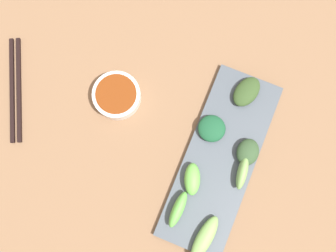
% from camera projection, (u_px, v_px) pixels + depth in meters
% --- Properties ---
extents(tabletop, '(2.10, 2.10, 0.02)m').
position_uv_depth(tabletop, '(164.00, 124.00, 0.84)').
color(tabletop, brown).
rests_on(tabletop, ground).
extents(sauce_bowl, '(0.10, 0.10, 0.03)m').
position_uv_depth(sauce_bowl, '(117.00, 96.00, 0.82)').
color(sauce_bowl, silver).
rests_on(sauce_bowl, tabletop).
extents(serving_plate, '(0.14, 0.38, 0.01)m').
position_uv_depth(serving_plate, '(220.00, 160.00, 0.81)').
color(serving_plate, '#434C55').
rests_on(serving_plate, tabletop).
extents(broccoli_stalk_0, '(0.03, 0.07, 0.03)m').
position_uv_depth(broccoli_stalk_0, '(242.00, 172.00, 0.78)').
color(broccoli_stalk_0, '#72A053').
rests_on(broccoli_stalk_0, serving_plate).
extents(broccoli_leafy_1, '(0.05, 0.06, 0.03)m').
position_uv_depth(broccoli_leafy_1, '(248.00, 152.00, 0.79)').
color(broccoli_leafy_1, '#2F492A').
rests_on(broccoli_leafy_1, serving_plate).
extents(broccoli_leafy_2, '(0.06, 0.06, 0.02)m').
position_uv_depth(broccoli_leafy_2, '(212.00, 128.00, 0.80)').
color(broccoli_leafy_2, '#184D2E').
rests_on(broccoli_leafy_2, serving_plate).
extents(broccoli_leafy_3, '(0.06, 0.08, 0.02)m').
position_uv_depth(broccoli_leafy_3, '(247.00, 92.00, 0.81)').
color(broccoli_leafy_3, '#2F4821').
rests_on(broccoli_leafy_3, serving_plate).
extents(broccoli_stalk_4, '(0.02, 0.08, 0.03)m').
position_uv_depth(broccoli_stalk_4, '(178.00, 209.00, 0.77)').
color(broccoli_stalk_4, '#5DB247').
rests_on(broccoli_stalk_4, serving_plate).
extents(broccoli_stalk_5, '(0.04, 0.10, 0.02)m').
position_uv_depth(broccoli_stalk_5, '(205.00, 238.00, 0.76)').
color(broccoli_stalk_5, '#76A453').
rests_on(broccoli_stalk_5, serving_plate).
extents(broccoli_stalk_6, '(0.05, 0.07, 0.03)m').
position_uv_depth(broccoli_stalk_6, '(192.00, 179.00, 0.78)').
color(broccoli_stalk_6, '#63B547').
rests_on(broccoli_stalk_6, serving_plate).
extents(chopsticks, '(0.12, 0.22, 0.01)m').
position_uv_depth(chopsticks, '(16.00, 90.00, 0.83)').
color(chopsticks, black).
rests_on(chopsticks, tabletop).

